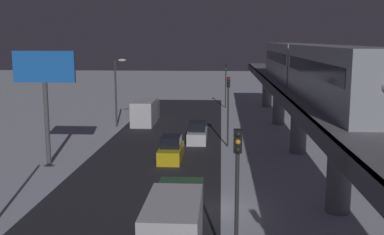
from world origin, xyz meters
TOP-DOWN VIEW (x-y plane):
  - ground_plane at (0.00, 0.00)m, footprint 240.00×240.00m
  - avenue_asphalt at (4.68, 0.00)m, footprint 11.00×98.26m
  - elevated_railway at (-7.41, 0.00)m, footprint 5.00×98.26m
  - subway_train at (-7.50, -11.68)m, footprint 2.94×36.87m
  - sedan_white at (1.48, -17.91)m, footprint 1.80×4.34m
  - sedan_yellow at (3.28, -11.01)m, footprint 1.80×4.63m
  - box_truck at (1.28, 5.56)m, footprint 2.40×7.40m
  - delivery_van at (8.08, -27.54)m, footprint 2.40×7.40m
  - traffic_light_near at (-1.42, 8.55)m, footprint 0.32×0.44m
  - traffic_light_mid at (-1.42, -16.01)m, footprint 0.32×0.44m
  - traffic_light_far at (-1.42, -40.57)m, footprint 0.32×0.44m
  - commercial_billboard at (12.76, -8.95)m, footprint 4.80×0.36m
  - street_lamp_far at (10.75, -25.00)m, footprint 1.35×0.44m

SIDE VIEW (x-z plane):
  - ground_plane at x=0.00m, z-range 0.00..0.00m
  - avenue_asphalt at x=4.68m, z-range 0.00..0.01m
  - sedan_yellow at x=3.28m, z-range -0.19..1.78m
  - sedan_white at x=1.48m, z-range -0.19..1.78m
  - box_truck at x=1.28m, z-range -0.05..2.75m
  - delivery_van at x=8.08m, z-range -0.05..2.75m
  - traffic_light_near at x=-1.42m, z-range 1.00..7.40m
  - traffic_light_mid at x=-1.42m, z-range 1.00..7.40m
  - traffic_light_far at x=-1.42m, z-range 1.00..7.40m
  - street_lamp_far at x=10.75m, z-range 0.99..8.64m
  - elevated_railway at x=-7.41m, z-range 2.15..8.12m
  - commercial_billboard at x=12.76m, z-range 2.38..11.28m
  - subway_train at x=-7.50m, z-range 6.05..9.45m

